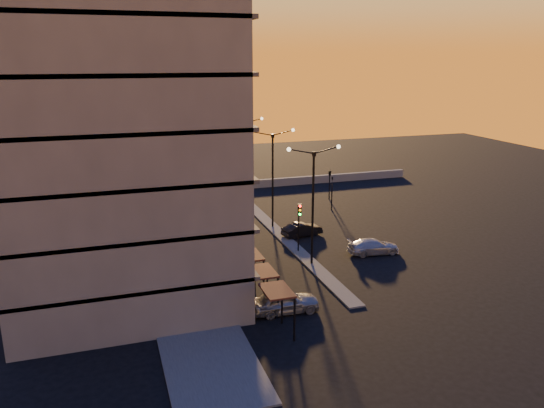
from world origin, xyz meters
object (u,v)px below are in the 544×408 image
at_px(traffic_light_main, 299,220).
at_px(car_wagon, 374,246).
at_px(car_hatchback, 285,301).
at_px(car_sedan, 302,229).
at_px(streetlamp_mid, 273,171).

distance_m(traffic_light_main, car_wagon, 6.66).
relative_size(traffic_light_main, car_hatchback, 0.96).
xyz_separation_m(traffic_light_main, car_sedan, (1.79, 3.88, -2.26)).
bearing_deg(streetlamp_mid, car_wagon, -57.84).
distance_m(car_hatchback, car_wagon, 13.07).
height_order(car_hatchback, car_wagon, car_hatchback).
bearing_deg(streetlamp_mid, car_hatchback, -105.46).
relative_size(car_sedan, car_wagon, 0.88).
height_order(traffic_light_main, car_hatchback, traffic_light_main).
relative_size(car_hatchback, car_wagon, 1.02).
bearing_deg(car_hatchback, car_wagon, -51.26).
xyz_separation_m(car_hatchback, car_wagon, (10.57, 7.68, -0.12)).
relative_size(traffic_light_main, car_sedan, 1.11).
xyz_separation_m(streetlamp_mid, car_hatchback, (-4.71, -17.01, -4.84)).
bearing_deg(car_wagon, car_sedan, 39.71).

